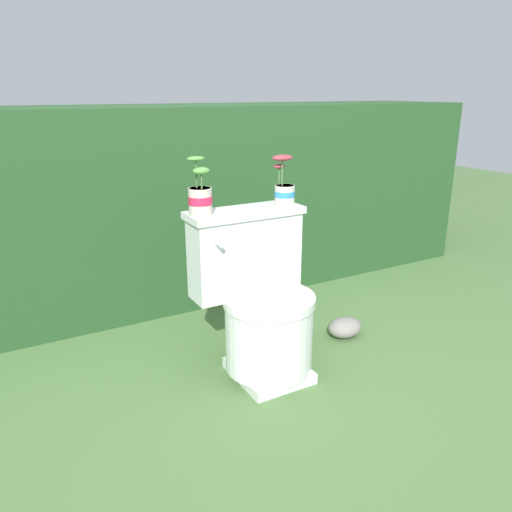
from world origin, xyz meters
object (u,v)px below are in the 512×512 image
object	(u,v)px
toilet	(259,303)
garden_stone	(345,327)
potted_plant_left	(200,197)
potted_plant_midleft	(284,187)

from	to	relation	value
toilet	garden_stone	xyz separation A→B (m)	(0.53, 0.05, -0.27)
potted_plant_left	potted_plant_midleft	bearing A→B (deg)	0.37
garden_stone	potted_plant_midleft	bearing A→B (deg)	165.64
potted_plant_left	garden_stone	distance (m)	1.03
toilet	garden_stone	distance (m)	0.59
potted_plant_left	garden_stone	size ratio (longest dim) A/B	1.32
garden_stone	toilet	bearing A→B (deg)	-175.03
potted_plant_midleft	garden_stone	xyz separation A→B (m)	(0.33, -0.08, -0.73)
toilet	potted_plant_left	xyz separation A→B (m)	(-0.20, 0.13, 0.46)
garden_stone	potted_plant_left	bearing A→B (deg)	173.69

